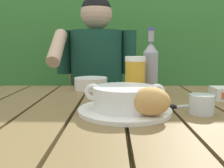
# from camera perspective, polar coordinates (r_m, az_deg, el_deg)

# --- Properties ---
(dining_table) EXTENTS (1.35, 0.86, 0.73)m
(dining_table) POSITION_cam_1_polar(r_m,az_deg,el_deg) (0.82, -2.76, -11.34)
(dining_table) COLOR brown
(dining_table) RESTS_ON ground_plane
(hedge_backdrop) EXTENTS (3.90, 0.83, 2.39)m
(hedge_backdrop) POSITION_cam_1_polar(r_m,az_deg,el_deg) (2.33, -1.69, 12.27)
(hedge_backdrop) COLOR #367431
(hedge_backdrop) RESTS_ON ground_plane
(chair_near_diner) EXTENTS (0.46, 0.44, 1.01)m
(chair_near_diner) POSITION_cam_1_polar(r_m,az_deg,el_deg) (1.70, -3.18, -6.11)
(chair_near_diner) COLOR brown
(chair_near_diner) RESTS_ON ground_plane
(person_eating) EXTENTS (0.48, 0.47, 1.23)m
(person_eating) POSITION_cam_1_polar(r_m,az_deg,el_deg) (1.46, -3.86, 0.89)
(person_eating) COLOR #163F2F
(person_eating) RESTS_ON ground_plane
(serving_plate) EXTENTS (0.28, 0.28, 0.01)m
(serving_plate) POSITION_cam_1_polar(r_m,az_deg,el_deg) (0.72, 3.04, -6.26)
(serving_plate) COLOR white
(serving_plate) RESTS_ON dining_table
(soup_bowl) EXTENTS (0.24, 0.19, 0.07)m
(soup_bowl) POSITION_cam_1_polar(r_m,az_deg,el_deg) (0.71, 3.07, -3.11)
(soup_bowl) COLOR white
(soup_bowl) RESTS_ON serving_plate
(bread_roll) EXTENTS (0.11, 0.09, 0.08)m
(bread_roll) POSITION_cam_1_polar(r_m,az_deg,el_deg) (0.64, 9.18, -4.12)
(bread_roll) COLOR tan
(bread_roll) RESTS_ON serving_plate
(beer_glass) EXTENTS (0.08, 0.08, 0.16)m
(beer_glass) POSITION_cam_1_polar(r_m,az_deg,el_deg) (0.90, 5.54, 1.58)
(beer_glass) COLOR gold
(beer_glass) RESTS_ON dining_table
(beer_bottle) EXTENTS (0.06, 0.06, 0.27)m
(beer_bottle) POSITION_cam_1_polar(r_m,az_deg,el_deg) (0.97, 9.17, 3.90)
(beer_bottle) COLOR gray
(beer_bottle) RESTS_ON dining_table
(water_glass_small) EXTENTS (0.07, 0.07, 0.06)m
(water_glass_small) POSITION_cam_1_polar(r_m,az_deg,el_deg) (0.74, 20.61, -4.54)
(water_glass_small) COLOR silver
(water_glass_small) RESTS_ON dining_table
(table_knife) EXTENTS (0.16, 0.07, 0.01)m
(table_knife) POSITION_cam_1_polar(r_m,az_deg,el_deg) (0.79, 14.67, -5.29)
(table_knife) COLOR silver
(table_knife) RESTS_ON dining_table
(diner_bowl) EXTENTS (0.15, 0.15, 0.05)m
(diner_bowl) POSITION_cam_1_polar(r_m,az_deg,el_deg) (1.11, -5.06, 0.14)
(diner_bowl) COLOR white
(diner_bowl) RESTS_ON dining_table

